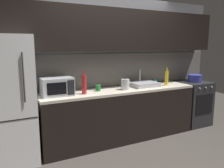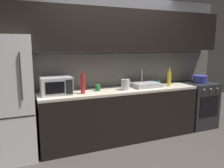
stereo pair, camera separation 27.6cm
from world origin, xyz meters
TOP-DOWN VIEW (x-y plane):
  - ground_plane at (0.00, 0.00)m, footprint 10.00×10.00m
  - back_wall at (0.00, 1.20)m, footprint 4.51×0.44m
  - counter_run at (0.00, 0.90)m, footprint 2.77×0.60m
  - refrigerator at (-1.77, 0.90)m, footprint 0.68×0.69m
  - oven_range at (1.73, 0.90)m, footprint 0.60×0.62m
  - microwave at (-1.09, 0.92)m, footprint 0.46×0.35m
  - sink_basin at (0.50, 0.93)m, footprint 0.48×0.38m
  - kettle at (0.05, 0.83)m, footprint 0.18×0.14m
  - wine_bottle_yellow at (0.95, 0.84)m, footprint 0.07×0.07m
  - wine_bottle_red at (-0.69, 0.82)m, footprint 0.07×0.07m
  - mug_green at (-0.41, 0.93)m, footprint 0.08×0.08m
  - mug_teal at (0.87, 1.08)m, footprint 0.07×0.07m
  - cooking_pot at (1.75, 0.90)m, footprint 0.28×0.28m

SIDE VIEW (x-z plane):
  - ground_plane at x=0.00m, z-range 0.00..0.00m
  - counter_run at x=0.00m, z-range 0.00..0.90m
  - oven_range at x=1.73m, z-range 0.00..0.90m
  - refrigerator at x=-1.77m, z-range 0.00..1.78m
  - sink_basin at x=0.50m, z-range 0.79..1.09m
  - mug_teal at x=0.87m, z-range 0.90..0.99m
  - mug_green at x=-0.41m, z-range 0.90..1.00m
  - cooking_pot at x=1.75m, z-range 0.90..1.05m
  - kettle at x=0.05m, z-range 0.89..1.09m
  - microwave at x=-1.09m, z-range 0.90..1.17m
  - wine_bottle_yellow at x=0.95m, z-range 0.87..1.21m
  - wine_bottle_red at x=-0.69m, z-range 0.87..1.24m
  - back_wall at x=0.00m, z-range 0.30..2.80m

